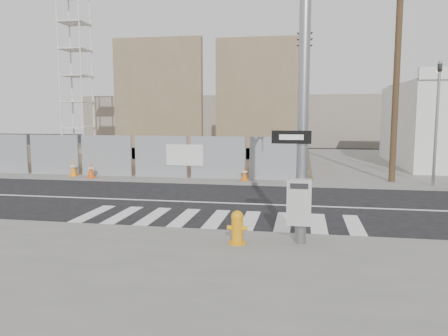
% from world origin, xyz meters
% --- Properties ---
extents(ground, '(100.00, 100.00, 0.00)m').
position_xyz_m(ground, '(0.00, 0.00, 0.00)').
color(ground, black).
rests_on(ground, ground).
extents(sidewalk_far, '(50.00, 20.00, 0.12)m').
position_xyz_m(sidewalk_far, '(0.00, 14.00, 0.06)').
color(sidewalk_far, slate).
rests_on(sidewalk_far, ground).
extents(signal_pole, '(0.96, 5.87, 7.00)m').
position_xyz_m(signal_pole, '(2.49, -2.05, 4.78)').
color(signal_pole, gray).
rests_on(signal_pole, sidewalk_near).
extents(far_signal_pole, '(0.16, 0.20, 5.60)m').
position_xyz_m(far_signal_pole, '(8.00, 4.60, 3.48)').
color(far_signal_pole, gray).
rests_on(far_signal_pole, sidewalk_far).
extents(chain_link_fence, '(24.60, 0.04, 2.00)m').
position_xyz_m(chain_link_fence, '(-10.00, 5.00, 1.12)').
color(chain_link_fence, gray).
rests_on(chain_link_fence, sidewalk_far).
extents(concrete_wall_left, '(6.00, 1.30, 8.00)m').
position_xyz_m(concrete_wall_left, '(-7.00, 13.08, 3.38)').
color(concrete_wall_left, '#756246').
rests_on(concrete_wall_left, sidewalk_far).
extents(concrete_wall_right, '(5.50, 1.30, 8.00)m').
position_xyz_m(concrete_wall_right, '(-0.50, 14.08, 3.38)').
color(concrete_wall_right, '#756246').
rests_on(concrete_wall_right, sidewalk_far).
extents(crane_tower, '(2.60, 2.60, 18.15)m').
position_xyz_m(crane_tower, '(-15.00, 17.00, 9.02)').
color(crane_tower, slate).
rests_on(crane_tower, sidewalk_far).
extents(utility_pole_right, '(1.60, 0.28, 10.00)m').
position_xyz_m(utility_pole_right, '(6.50, 5.50, 5.20)').
color(utility_pole_right, '#4C3A23').
rests_on(utility_pole_right, sidewalk_far).
extents(fire_hydrant, '(0.49, 0.45, 0.79)m').
position_xyz_m(fire_hydrant, '(1.04, -5.16, 0.51)').
color(fire_hydrant, orange).
rests_on(fire_hydrant, sidewalk_near).
extents(traffic_cone_b, '(0.46, 0.46, 0.75)m').
position_xyz_m(traffic_cone_b, '(-8.58, 4.62, 0.49)').
color(traffic_cone_b, orange).
rests_on(traffic_cone_b, sidewalk_far).
extents(traffic_cone_c, '(0.43, 0.43, 0.73)m').
position_xyz_m(traffic_cone_c, '(-7.44, 4.22, 0.48)').
color(traffic_cone_c, '#EE4E0C').
rests_on(traffic_cone_c, sidewalk_far).
extents(traffic_cone_d, '(0.41, 0.41, 0.65)m').
position_xyz_m(traffic_cone_d, '(-0.08, 4.58, 0.44)').
color(traffic_cone_d, '#E3600B').
rests_on(traffic_cone_d, sidewalk_far).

